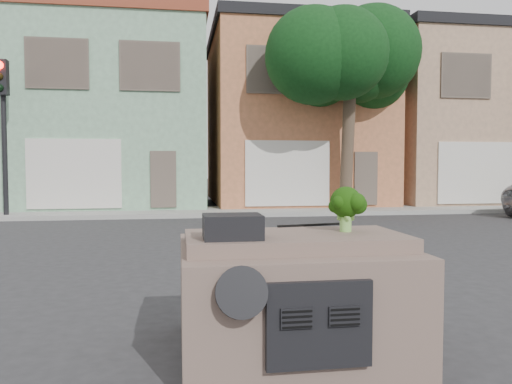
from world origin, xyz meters
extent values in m
plane|color=#303033|center=(0.00, 0.00, 0.00)|extent=(120.00, 120.00, 0.00)
cube|color=gray|center=(0.00, 10.50, 0.07)|extent=(40.00, 3.00, 0.15)
cube|color=#7FAA89|center=(-3.50, 14.50, 3.77)|extent=(7.20, 8.20, 7.55)
cube|color=#B96F47|center=(4.00, 14.50, 3.77)|extent=(7.20, 8.20, 7.55)
cube|color=tan|center=(11.50, 14.50, 3.77)|extent=(7.20, 8.20, 7.55)
cube|color=black|center=(-6.50, 9.50, 2.55)|extent=(0.40, 0.40, 5.10)
cube|color=#0E3411|center=(5.00, 9.80, 4.25)|extent=(4.40, 4.00, 8.50)
cube|color=#6E584D|center=(0.00, -3.00, 0.56)|extent=(2.00, 1.80, 1.12)
cube|color=black|center=(-0.58, -3.35, 1.22)|extent=(0.48, 0.38, 0.20)
cube|color=black|center=(0.28, -2.62, 1.13)|extent=(0.69, 0.15, 0.02)
cube|color=#133207|center=(0.49, -3.07, 1.33)|extent=(0.49, 0.49, 0.42)
camera|label=1|loc=(-1.02, -7.43, 1.72)|focal=35.00mm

